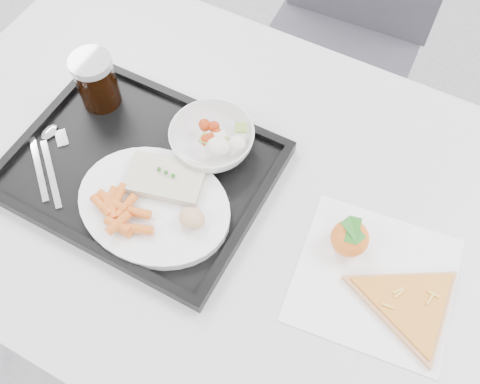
# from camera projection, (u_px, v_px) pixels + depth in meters

# --- Properties ---
(table) EXTENTS (1.20, 0.80, 0.75)m
(table) POSITION_uv_depth(u_px,v_px,m) (221.00, 204.00, 1.01)
(table) COLOR #A7A7A9
(table) RESTS_ON ground
(chair) EXTENTS (0.44, 0.44, 0.93)m
(chair) POSITION_uv_depth(u_px,v_px,m) (345.00, 27.00, 1.45)
(chair) COLOR #3A3941
(chair) RESTS_ON ground
(tray) EXTENTS (0.45, 0.35, 0.03)m
(tray) POSITION_uv_depth(u_px,v_px,m) (141.00, 170.00, 0.96)
(tray) COLOR black
(tray) RESTS_ON table
(dinner_plate) EXTENTS (0.27, 0.27, 0.02)m
(dinner_plate) POSITION_uv_depth(u_px,v_px,m) (154.00, 205.00, 0.90)
(dinner_plate) COLOR white
(dinner_plate) RESTS_ON tray
(fish_fillet) EXTENTS (0.15, 0.11, 0.03)m
(fish_fillet) POSITION_uv_depth(u_px,v_px,m) (165.00, 179.00, 0.91)
(fish_fillet) COLOR beige
(fish_fillet) RESTS_ON dinner_plate
(bread_roll) EXTENTS (0.06, 0.05, 0.03)m
(bread_roll) POSITION_uv_depth(u_px,v_px,m) (192.00, 218.00, 0.87)
(bread_roll) COLOR beige
(bread_roll) RESTS_ON dinner_plate
(salad_bowl) EXTENTS (0.15, 0.15, 0.05)m
(salad_bowl) POSITION_uv_depth(u_px,v_px,m) (212.00, 140.00, 0.96)
(salad_bowl) COLOR white
(salad_bowl) RESTS_ON tray
(cola_glass) EXTENTS (0.08, 0.08, 0.11)m
(cola_glass) POSITION_uv_depth(u_px,v_px,m) (96.00, 80.00, 0.98)
(cola_glass) COLOR black
(cola_glass) RESTS_ON tray
(cutlery) EXTENTS (0.15, 0.15, 0.01)m
(cutlery) POSITION_uv_depth(u_px,v_px,m) (48.00, 154.00, 0.97)
(cutlery) COLOR silver
(cutlery) RESTS_ON tray
(napkin) EXTENTS (0.28, 0.27, 0.00)m
(napkin) POSITION_uv_depth(u_px,v_px,m) (374.00, 280.00, 0.86)
(napkin) COLOR white
(napkin) RESTS_ON table
(tangerine) EXTENTS (0.08, 0.08, 0.07)m
(tangerine) POSITION_uv_depth(u_px,v_px,m) (350.00, 238.00, 0.86)
(tangerine) COLOR orange
(tangerine) RESTS_ON napkin
(pizza_slice) EXTENTS (0.24, 0.24, 0.02)m
(pizza_slice) POSITION_uv_depth(u_px,v_px,m) (409.00, 304.00, 0.83)
(pizza_slice) COLOR tan
(pizza_slice) RESTS_ON napkin
(carrot_pile) EXTENTS (0.13, 0.09, 0.02)m
(carrot_pile) POSITION_uv_depth(u_px,v_px,m) (119.00, 211.00, 0.87)
(carrot_pile) COLOR orange
(carrot_pile) RESTS_ON dinner_plate
(salad_contents) EXTENTS (0.10, 0.08, 0.03)m
(salad_contents) POSITION_uv_depth(u_px,v_px,m) (218.00, 140.00, 0.94)
(salad_contents) COLOR #A22D0C
(salad_contents) RESTS_ON salad_bowl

